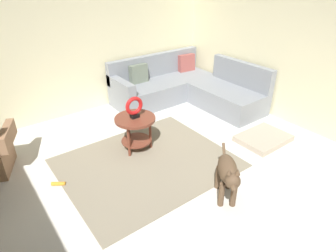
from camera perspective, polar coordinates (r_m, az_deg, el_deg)
The scene contains 10 objects.
ground_plane at distance 3.70m, azimuth 0.03°, elevation -13.89°, with size 6.00×6.00×0.10m, color silver.
wall_back at distance 5.48m, azimuth -19.58°, elevation 15.58°, with size 6.00×0.12×2.70m, color beige.
wall_right at distance 5.18m, azimuth 27.76°, elevation 13.30°, with size 0.12×6.00×2.70m, color beige.
area_rug at distance 4.17m, azimuth -4.15°, elevation -7.24°, with size 2.30×1.90×0.01m, color gray.
sectional_couch at distance 5.95m, azimuth 3.60°, elevation 7.38°, with size 2.20×2.25×0.88m.
side_table at distance 4.29m, azimuth -6.46°, elevation 0.20°, with size 0.60×0.60×0.54m.
torus_sculpture at distance 4.15m, azimuth -6.68°, elevation 3.77°, with size 0.28×0.08×0.33m.
dog_bed_mat at distance 4.89m, azimuth 18.29°, elevation -2.33°, with size 0.80×0.60×0.09m, color #B2A38E.
dog at distance 3.44m, azimuth 11.73°, elevation -9.12°, with size 0.57×0.70×0.63m.
dog_toy_rope at distance 4.03m, azimuth -20.81°, elevation -10.58°, with size 0.05×0.05×0.17m, color orange.
Camera 1 is at (-1.64, -2.17, 2.46)m, focal length 30.90 mm.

